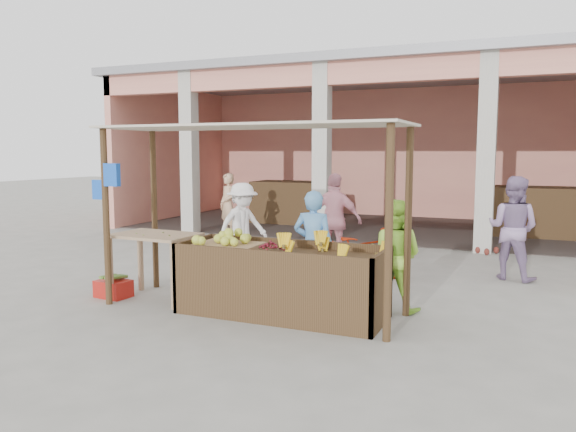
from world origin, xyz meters
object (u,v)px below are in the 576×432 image
at_px(red_crate, 113,289).
at_px(vendor_green, 396,252).
at_px(motorcycle, 361,249).
at_px(side_table, 155,244).
at_px(fruit_stall, 281,284).
at_px(vendor_blue, 313,242).

distance_m(red_crate, vendor_green, 3.97).
xyz_separation_m(vendor_green, motorcycle, (-0.97, 1.80, -0.32)).
xyz_separation_m(side_table, vendor_green, (3.18, 0.77, -0.02)).
bearing_deg(fruit_stall, vendor_green, 32.21).
distance_m(fruit_stall, red_crate, 2.56).
bearing_deg(fruit_stall, motorcycle, 83.65).
relative_size(side_table, red_crate, 2.53).
distance_m(vendor_blue, motorcycle, 1.85).
height_order(side_table, motorcycle, side_table).
distance_m(side_table, vendor_blue, 2.19).
relative_size(fruit_stall, motorcycle, 1.53).
height_order(red_crate, vendor_blue, vendor_blue).
distance_m(vendor_blue, vendor_green, 1.13).
distance_m(vendor_green, motorcycle, 2.07).
bearing_deg(side_table, fruit_stall, 2.07).
bearing_deg(motorcycle, vendor_blue, 177.39).
bearing_deg(vendor_green, vendor_blue, 10.90).
xyz_separation_m(fruit_stall, side_table, (-1.92, 0.02, 0.38)).
height_order(vendor_green, motorcycle, vendor_green).
height_order(fruit_stall, red_crate, fruit_stall).
distance_m(fruit_stall, vendor_blue, 0.91).
relative_size(fruit_stall, red_crate, 5.59).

